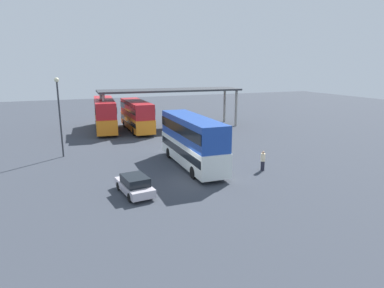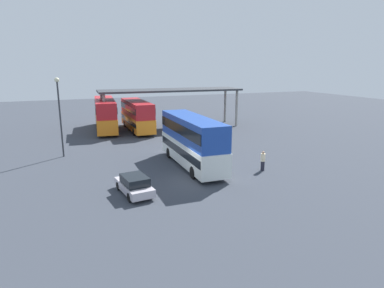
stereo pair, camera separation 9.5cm
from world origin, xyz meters
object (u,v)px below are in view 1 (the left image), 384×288
Objects in this scene: double_decker_main at (192,140)px; lamppost_tall at (59,108)px; double_decker_mid_row at (137,114)px; pedestrian_waiting at (263,161)px; double_decker_near_canopy at (105,113)px; parked_hatchback at (135,185)px.

double_decker_main is 13.19m from lamppost_tall.
double_decker_mid_row is 1.38× the size of lamppost_tall.
lamppost_tall is 19.51m from pedestrian_waiting.
double_decker_main is at bearing -36.11° from lamppost_tall.
double_decker_near_canopy reaches higher than pedestrian_waiting.
parked_hatchback is 13.66m from lamppost_tall.
double_decker_main reaches higher than double_decker_mid_row.
double_decker_near_canopy is at bearing -10.70° from parked_hatchback.
lamppost_tall reaches higher than parked_hatchback.
parked_hatchback is 23.47m from double_decker_mid_row.
lamppost_tall reaches higher than double_decker_mid_row.
double_decker_near_canopy is (-4.63, 19.97, -0.07)m from double_decker_main.
parked_hatchback is 0.39× the size of double_decker_mid_row.
parked_hatchback is at bearing -170.14° from pedestrian_waiting.
double_decker_mid_row is at bearing -20.70° from parked_hatchback.
lamppost_tall is (-9.79, -10.46, 2.59)m from double_decker_mid_row.
double_decker_main is 6.34m from pedestrian_waiting.
double_decker_main is 18.11m from double_decker_mid_row.
parked_hatchback is 0.34× the size of double_decker_near_canopy.
double_decker_mid_row is 14.56m from lamppost_tall.
parked_hatchback is 0.53× the size of lamppost_tall.
double_decker_mid_row is (3.95, -1.88, -0.11)m from double_decker_near_canopy.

